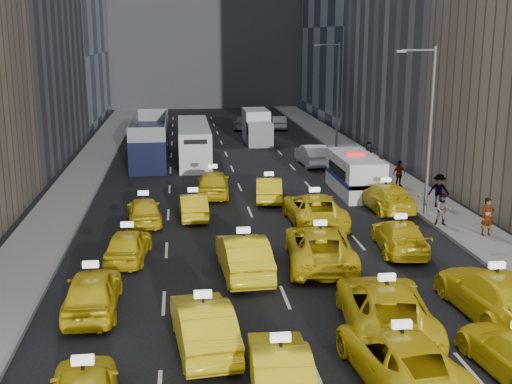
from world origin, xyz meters
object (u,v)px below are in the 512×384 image
taxi_1 (280,370)px  nypd_van (355,175)px  city_bus (194,142)px  taxi_2 (400,356)px  box_truck (257,127)px  pedestrian_0 (488,217)px  double_decker (150,140)px

taxi_1 → nypd_van: size_ratio=0.72×
taxi_1 → city_bus: 34.16m
taxi_2 → box_truck: 41.88m
taxi_1 → nypd_van: 23.62m
pedestrian_0 → nypd_van: bearing=107.2°
taxi_1 → pedestrian_0: bearing=-130.8°
taxi_2 → box_truck: (0.99, 41.86, 0.69)m
taxi_2 → nypd_van: size_ratio=0.86×
nypd_van → city_bus: size_ratio=0.56×
taxi_1 → double_decker: (-4.82, 34.47, 0.92)m
taxi_2 → pedestrian_0: (8.56, 12.19, 0.33)m
taxi_1 → city_bus: city_bus is taller
nypd_van → taxi_1: bearing=-117.4°
double_decker → taxi_1: bearing=-84.3°
taxi_1 → taxi_2: bearing=-170.9°
double_decker → box_truck: double_decker is taller
pedestrian_0 → taxi_2: bearing=-130.0°
taxi_1 → double_decker: double_decker is taller
city_bus → pedestrian_0: 25.45m
taxi_2 → box_truck: bearing=-96.5°
taxi_1 → taxi_2: (3.48, 0.37, 0.00)m
taxi_1 → pedestrian_0: pedestrian_0 is taller
taxi_1 → pedestrian_0: (12.04, 12.56, 0.33)m
taxi_2 → double_decker: size_ratio=0.46×
double_decker → pedestrian_0: double_decker is taller
nypd_van → pedestrian_0: bearing=-75.1°
taxi_1 → city_bus: bearing=-84.6°
taxi_2 → double_decker: 35.10m
pedestrian_0 → city_bus: bearing=117.2°
taxi_1 → pedestrian_0: size_ratio=2.44×
taxi_2 → double_decker: bearing=-81.5°
taxi_2 → city_bus: 34.12m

